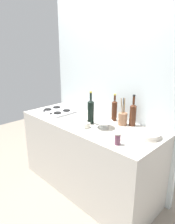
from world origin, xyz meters
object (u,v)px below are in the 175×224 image
(wine_bottle_leftmost, at_px, (133,114))
(cutting_board, at_px, (82,118))
(butter_dish, at_px, (83,125))
(mixing_bowl, at_px, (104,124))
(condiment_jar_front, at_px, (118,139))
(stovetop_hob, at_px, (57,111))
(utensil_crock, at_px, (123,118))
(wine_bottle_mid_left, at_px, (91,111))
(wine_bottle_mid_right, at_px, (114,110))
(plate_stack, at_px, (148,135))

(wine_bottle_leftmost, height_order, cutting_board, wine_bottle_leftmost)
(cutting_board, bearing_deg, butter_dish, -40.22)
(mixing_bowl, relative_size, condiment_jar_front, 1.88)
(stovetop_hob, xyz_separation_m, butter_dish, (0.65, -0.13, 0.01))
(wine_bottle_leftmost, bearing_deg, stovetop_hob, -163.74)
(mixing_bowl, xyz_separation_m, utensil_crock, (0.09, 0.22, 0.03))
(utensil_crock, bearing_deg, wine_bottle_leftmost, 32.33)
(condiment_jar_front, bearing_deg, utensil_crock, 120.70)
(utensil_crock, bearing_deg, wine_bottle_mid_left, -141.80)
(condiment_jar_front, xyz_separation_m, cutting_board, (-0.73, 0.25, -0.05))
(wine_bottle_mid_right, relative_size, mixing_bowl, 1.60)
(wine_bottle_mid_left, distance_m, butter_dish, 0.18)
(wine_bottle_mid_right, relative_size, cutting_board, 1.46)
(wine_bottle_mid_left, xyz_separation_m, utensil_crock, (0.29, 0.23, -0.07))
(wine_bottle_leftmost, bearing_deg, mixing_bowl, -123.13)
(plate_stack, height_order, wine_bottle_mid_left, wine_bottle_mid_left)
(wine_bottle_leftmost, bearing_deg, utensil_crock, -147.67)
(wine_bottle_mid_left, distance_m, condiment_jar_front, 0.60)
(wine_bottle_mid_right, height_order, butter_dish, wine_bottle_mid_right)
(utensil_crock, relative_size, condiment_jar_front, 2.90)
(plate_stack, distance_m, wine_bottle_leftmost, 0.35)
(wine_bottle_mid_left, height_order, cutting_board, wine_bottle_mid_left)
(mixing_bowl, relative_size, utensil_crock, 0.65)
(stovetop_hob, height_order, wine_bottle_mid_left, wine_bottle_mid_left)
(wine_bottle_mid_left, height_order, mixing_bowl, wine_bottle_mid_left)
(wine_bottle_mid_left, relative_size, cutting_board, 1.68)
(butter_dish, xyz_separation_m, utensil_crock, (0.27, 0.36, 0.05))
(plate_stack, xyz_separation_m, wine_bottle_mid_left, (-0.67, -0.13, 0.12))
(wine_bottle_leftmost, height_order, wine_bottle_mid_left, wine_bottle_mid_left)
(wine_bottle_mid_left, bearing_deg, cutting_board, 169.52)
(wine_bottle_mid_left, distance_m, cutting_board, 0.23)
(cutting_board, bearing_deg, mixing_bowl, -4.39)
(butter_dish, distance_m, utensil_crock, 0.45)
(wine_bottle_mid_left, distance_m, utensil_crock, 0.37)
(wine_bottle_mid_right, bearing_deg, butter_dish, -105.18)
(stovetop_hob, xyz_separation_m, mixing_bowl, (0.83, 0.02, 0.03))
(plate_stack, distance_m, utensil_crock, 0.39)
(stovetop_hob, distance_m, utensil_crock, 0.95)
(utensil_crock, bearing_deg, plate_stack, -14.62)
(utensil_crock, height_order, condiment_jar_front, utensil_crock)
(stovetop_hob, xyz_separation_m, wine_bottle_mid_right, (0.76, 0.28, 0.12))
(plate_stack, relative_size, wine_bottle_mid_left, 0.66)
(wine_bottle_mid_left, bearing_deg, wine_bottle_mid_right, 63.83)
(wine_bottle_leftmost, relative_size, mixing_bowl, 1.73)
(wine_bottle_leftmost, height_order, condiment_jar_front, wine_bottle_leftmost)
(plate_stack, height_order, cutting_board, plate_stack)
(mixing_bowl, height_order, condiment_jar_front, condiment_jar_front)
(wine_bottle_leftmost, height_order, wine_bottle_mid_right, wine_bottle_leftmost)
(butter_dish, bearing_deg, mixing_bowl, 39.09)
(stovetop_hob, distance_m, wine_bottle_leftmost, 1.06)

